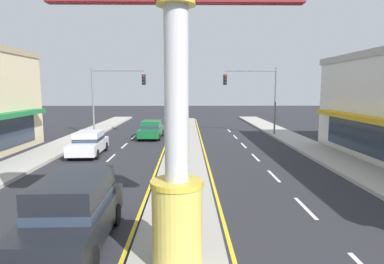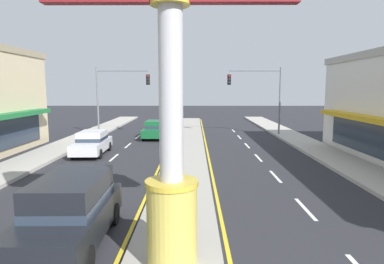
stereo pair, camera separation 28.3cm
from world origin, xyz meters
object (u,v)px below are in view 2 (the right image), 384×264
Objects in this scene: traffic_light_left_side at (117,89)px; sedan_near_left_lane at (155,129)px; suv_mid_left_lane at (71,210)px; sedan_near_right_lane at (92,143)px; traffic_light_right_side at (261,89)px; district_sign at (171,98)px.

traffic_light_left_side is 5.16m from sedan_near_left_lane.
sedan_near_left_lane is at bearing 89.99° from suv_mid_left_lane.
traffic_light_left_side is 1.42× the size of sedan_near_right_lane.
sedan_near_right_lane is at bearing -114.73° from sedan_near_left_lane.
traffic_light_left_side reaches higher than sedan_near_right_lane.
suv_mid_left_lane is (-9.38, -21.04, -3.26)m from traffic_light_right_side.
district_sign reaches higher than sedan_near_right_lane.
district_sign is 23.26m from traffic_light_left_side.
district_sign is 23.28m from traffic_light_right_side.
sedan_near_left_lane is at bearing 65.27° from sedan_near_right_lane.
traffic_light_right_side is 23.27m from suv_mid_left_lane.
sedan_near_right_lane is 0.94× the size of suv_mid_left_lane.
traffic_light_right_side is at bearing 8.19° from sedan_near_left_lane.
traffic_light_right_side is 1.34× the size of suv_mid_left_lane.
sedan_near_right_lane is 1.00× the size of sedan_near_left_lane.
suv_mid_left_lane reaches higher than sedan_near_right_lane.
sedan_near_left_lane is at bearing -171.81° from traffic_light_right_side.
traffic_light_left_side is at bearing -179.91° from traffic_light_right_side.
sedan_near_left_lane is 0.94× the size of suv_mid_left_lane.
traffic_light_right_side is 1.42× the size of sedan_near_right_lane.
suv_mid_left_lane is (3.30, -12.52, 0.20)m from sedan_near_right_lane.
traffic_light_left_side is 1.00× the size of traffic_light_right_side.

